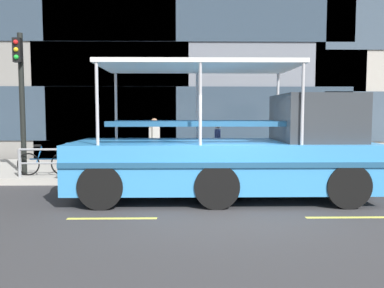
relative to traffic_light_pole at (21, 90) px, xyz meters
name	(u,v)px	position (x,y,z in m)	size (l,w,h in m)	color
ground_plane	(228,211)	(5.99, -3.85, -2.82)	(120.00, 120.00, 0.00)	#333335
sidewalk	(211,169)	(5.99, 1.75, -2.73)	(32.00, 4.80, 0.18)	#A8A59E
curb_edge	(217,181)	(5.99, -0.74, -2.73)	(32.00, 0.18, 0.18)	#B2ADA3
lane_centreline	(232,218)	(5.99, -4.43, -2.81)	(25.80, 0.12, 0.01)	#DBD64C
curb_guardrail	(221,158)	(6.14, -0.40, -2.05)	(12.28, 0.09, 0.87)	gray
traffic_light_pole	(21,90)	(0.00, 0.00, 0.00)	(0.24, 0.46, 4.37)	black
parking_sign	(357,119)	(10.46, 0.06, -0.91)	(0.60, 0.12, 2.55)	#4C4F54
leaned_bicycle	(45,163)	(0.71, -0.09, -2.26)	(1.74, 0.46, 0.96)	black
duck_tour_boat	(242,154)	(6.46, -2.46, -1.73)	(9.08, 2.68, 3.30)	#388CD1
pedestrian_near_bow	(327,143)	(9.74, 0.66, -1.71)	(0.39, 0.29, 1.54)	#47423D
pedestrian_mid_left	(218,142)	(6.10, 0.43, -1.64)	(0.23, 0.48, 1.66)	black
pedestrian_mid_right	(154,139)	(3.99, 1.16, -1.58)	(0.36, 0.40, 1.75)	black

